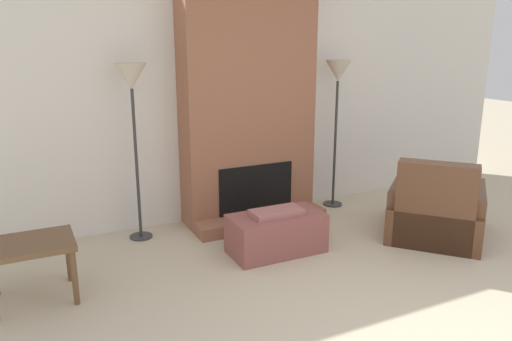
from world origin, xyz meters
TOP-DOWN VIEW (x-y plane):
  - wall_back at (0.00, 3.09)m, footprint 7.68×0.06m
  - fireplace at (0.00, 2.86)m, footprint 1.45×0.68m
  - ottoman at (-0.17, 1.88)m, footprint 0.88×0.45m
  - armchair at (1.43, 1.50)m, footprint 1.33×1.32m
  - side_table at (-2.26, 1.92)m, footprint 0.63×0.50m
  - floor_lamp_left at (-1.24, 2.80)m, footprint 0.30×0.30m
  - floor_lamp_right at (1.10, 2.80)m, footprint 0.30×0.30m

SIDE VIEW (x-z plane):
  - ottoman at x=-0.17m, z-range -0.02..0.41m
  - armchair at x=1.43m, z-range -0.17..0.68m
  - side_table at x=-2.26m, z-range 0.17..0.64m
  - fireplace at x=0.00m, z-range -0.05..2.55m
  - wall_back at x=0.00m, z-range 0.00..2.60m
  - floor_lamp_right at x=1.10m, z-range 0.63..2.35m
  - floor_lamp_left at x=-1.24m, z-range 0.63..2.37m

